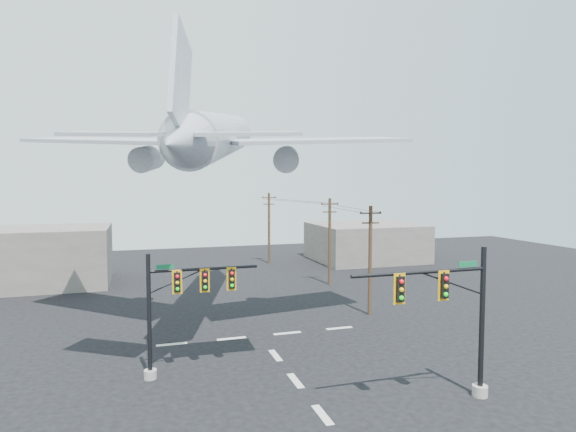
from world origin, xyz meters
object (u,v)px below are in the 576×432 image
object	(u,v)px
utility_pole_c	(269,226)
airliner	(217,137)
utility_pole_b	(330,240)
signal_mast_near	(456,319)
signal_mast_far	(177,307)
utility_pole_a	(370,258)

from	to	relation	value
utility_pole_c	airliner	size ratio (longest dim) A/B	0.31
utility_pole_b	airliner	xyz separation A→B (m)	(-13.26, -9.93, 9.38)
signal_mast_near	utility_pole_c	xyz separation A→B (m)	(1.82, 41.96, 0.84)
signal_mast_far	utility_pole_c	world-z (taller)	utility_pole_c
signal_mast_near	signal_mast_far	distance (m)	14.53
signal_mast_far	utility_pole_a	xyz separation A→B (m)	(15.79, 8.13, 0.75)
utility_pole_a	airliner	bearing A→B (deg)	-178.53
signal_mast_far	utility_pole_a	size ratio (longest dim) A/B	0.78
airliner	utility_pole_c	bearing A→B (deg)	-5.72
signal_mast_near	utility_pole_c	distance (m)	42.01
signal_mast_near	airliner	world-z (taller)	airliner
utility_pole_b	airliner	distance (m)	19.04
utility_pole_a	utility_pole_b	world-z (taller)	utility_pole_b
signal_mast_far	utility_pole_c	distance (m)	37.77
utility_pole_a	utility_pole_b	bearing A→B (deg)	94.15
signal_mast_far	utility_pole_b	world-z (taller)	utility_pole_b
utility_pole_a	utility_pole_b	size ratio (longest dim) A/B	0.97
airliner	signal_mast_near	bearing A→B (deg)	-135.12
signal_mast_far	utility_pole_b	distance (m)	26.28
signal_mast_far	airliner	bearing A→B (deg)	69.08
signal_mast_near	utility_pole_c	bearing A→B (deg)	87.52
signal_mast_near	airliner	bearing A→B (deg)	117.36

